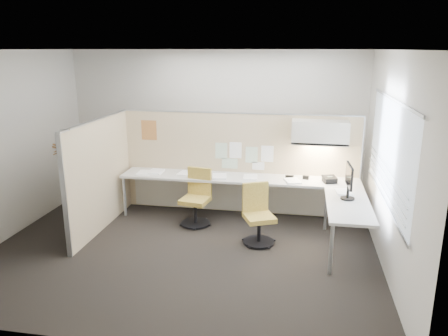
% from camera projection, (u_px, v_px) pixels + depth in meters
% --- Properties ---
extents(floor, '(5.50, 4.50, 0.01)m').
position_uv_depth(floor, '(185.00, 247.00, 6.42)').
color(floor, black).
rests_on(floor, ground).
extents(ceiling, '(5.50, 4.50, 0.01)m').
position_uv_depth(ceiling, '(180.00, 49.00, 5.67)').
color(ceiling, white).
rests_on(ceiling, wall_back).
extents(wall_back, '(5.50, 0.02, 2.80)m').
position_uv_depth(wall_back, '(215.00, 127.00, 8.18)').
color(wall_back, beige).
rests_on(wall_back, ground).
extents(wall_front, '(5.50, 0.02, 2.80)m').
position_uv_depth(wall_front, '(116.00, 212.00, 3.91)').
color(wall_front, beige).
rests_on(wall_front, ground).
extents(wall_left, '(0.02, 4.50, 2.80)m').
position_uv_depth(wall_left, '(5.00, 146.00, 6.52)').
color(wall_left, beige).
rests_on(wall_left, ground).
extents(wall_right, '(0.02, 4.50, 2.80)m').
position_uv_depth(wall_right, '(391.00, 163.00, 5.57)').
color(wall_right, beige).
rests_on(wall_right, ground).
extents(window_pane, '(0.01, 2.80, 1.30)m').
position_uv_depth(window_pane, '(390.00, 152.00, 5.54)').
color(window_pane, '#9EADB7').
rests_on(window_pane, wall_right).
extents(partition_back, '(4.10, 0.06, 1.75)m').
position_uv_depth(partition_back, '(239.00, 164.00, 7.61)').
color(partition_back, tan).
rests_on(partition_back, floor).
extents(partition_left, '(0.06, 2.20, 1.75)m').
position_uv_depth(partition_left, '(101.00, 175.00, 6.92)').
color(partition_left, tan).
rests_on(partition_left, floor).
extents(desk, '(4.00, 2.07, 0.73)m').
position_uv_depth(desk, '(257.00, 188.00, 7.17)').
color(desk, beige).
rests_on(desk, floor).
extents(overhead_bin, '(0.90, 0.36, 0.38)m').
position_uv_depth(overhead_bin, '(320.00, 133.00, 7.01)').
color(overhead_bin, beige).
rests_on(overhead_bin, partition_back).
extents(task_light_strip, '(0.60, 0.06, 0.02)m').
position_uv_depth(task_light_strip, '(319.00, 145.00, 7.07)').
color(task_light_strip, '#FFEABF').
rests_on(task_light_strip, overhead_bin).
extents(pinned_papers, '(1.01, 0.00, 0.47)m').
position_uv_depth(pinned_papers, '(243.00, 155.00, 7.52)').
color(pinned_papers, '#8CBF8C').
rests_on(pinned_papers, partition_back).
extents(poster, '(0.28, 0.00, 0.35)m').
position_uv_depth(poster, '(149.00, 130.00, 7.71)').
color(poster, orange).
rests_on(poster, partition_back).
extents(chair_left, '(0.49, 0.51, 0.91)m').
position_uv_depth(chair_left, '(197.00, 199.00, 7.16)').
color(chair_left, black).
rests_on(chair_left, floor).
extents(chair_right, '(0.55, 0.56, 0.88)m').
position_uv_depth(chair_right, '(258.00, 216.00, 6.47)').
color(chair_right, black).
rests_on(chair_right, floor).
extents(monitor, '(0.20, 0.48, 0.51)m').
position_uv_depth(monitor, '(349.00, 180.00, 6.17)').
color(monitor, black).
rests_on(monitor, desk).
extents(phone, '(0.26, 0.24, 0.12)m').
position_uv_depth(phone, '(329.00, 179.00, 7.01)').
color(phone, black).
rests_on(phone, desk).
extents(stapler, '(0.14, 0.04, 0.05)m').
position_uv_depth(stapler, '(289.00, 177.00, 7.25)').
color(stapler, black).
rests_on(stapler, desk).
extents(tape_dispenser, '(0.11, 0.08, 0.06)m').
position_uv_depth(tape_dispenser, '(306.00, 177.00, 7.19)').
color(tape_dispenser, black).
rests_on(tape_dispenser, desk).
extents(coat_hook, '(0.18, 0.42, 1.26)m').
position_uv_depth(coat_hook, '(62.00, 154.00, 5.91)').
color(coat_hook, silver).
rests_on(coat_hook, partition_left).
extents(paper_stack_0, '(0.23, 0.30, 0.03)m').
position_uv_depth(paper_stack_0, '(156.00, 172.00, 7.58)').
color(paper_stack_0, white).
rests_on(paper_stack_0, desk).
extents(paper_stack_1, '(0.27, 0.33, 0.02)m').
position_uv_depth(paper_stack_1, '(186.00, 173.00, 7.51)').
color(paper_stack_1, white).
rests_on(paper_stack_1, desk).
extents(paper_stack_2, '(0.28, 0.34, 0.04)m').
position_uv_depth(paper_stack_2, '(220.00, 177.00, 7.27)').
color(paper_stack_2, white).
rests_on(paper_stack_2, desk).
extents(paper_stack_3, '(0.26, 0.32, 0.02)m').
position_uv_depth(paper_stack_3, '(250.00, 177.00, 7.29)').
color(paper_stack_3, white).
rests_on(paper_stack_3, desk).
extents(paper_stack_4, '(0.31, 0.36, 0.02)m').
position_uv_depth(paper_stack_4, '(293.00, 181.00, 7.07)').
color(paper_stack_4, white).
rests_on(paper_stack_4, desk).
extents(paper_stack_5, '(0.27, 0.33, 0.02)m').
position_uv_depth(paper_stack_5, '(344.00, 192.00, 6.54)').
color(paper_stack_5, white).
rests_on(paper_stack_5, desk).
extents(paper_stack_6, '(0.25, 0.31, 0.02)m').
position_uv_depth(paper_stack_6, '(145.00, 173.00, 7.56)').
color(paper_stack_6, white).
rests_on(paper_stack_6, desk).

